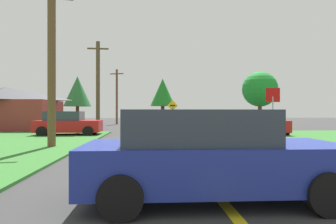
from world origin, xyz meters
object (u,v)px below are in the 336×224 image
(parked_car_near_building, at_px, (68,124))
(direction_sign, at_px, (173,112))
(pine_tree_center, at_px, (163,93))
(car_on_crossroad, at_px, (262,123))
(utility_pole_far, at_px, (117,96))
(stop_sign, at_px, (273,103))
(car_behind_on_main_road, at_px, (208,155))
(utility_pole_mid, at_px, (98,85))
(barn, at_px, (6,109))
(car_approaching_junction, at_px, (178,121))
(utility_pole_near, at_px, (52,64))
(oak_tree_left, at_px, (260,89))
(oak_tree_right, at_px, (77,92))

(parked_car_near_building, distance_m, direction_sign, 8.81)
(parked_car_near_building, distance_m, pine_tree_center, 14.61)
(car_on_crossroad, relative_size, utility_pole_far, 0.66)
(utility_pole_far, bearing_deg, stop_sign, -63.22)
(car_behind_on_main_road, xyz_separation_m, utility_pole_mid, (-5.45, 20.33, 3.12))
(car_behind_on_main_road, relative_size, barn, 0.57)
(car_approaching_junction, height_order, utility_pole_near, utility_pole_near)
(direction_sign, xyz_separation_m, barn, (-14.09, 1.05, 0.25))
(parked_car_near_building, height_order, utility_pole_near, utility_pole_near)
(utility_pole_far, bearing_deg, car_approaching_junction, -60.71)
(car_on_crossroad, xyz_separation_m, parked_car_near_building, (-13.30, -0.13, -0.00))
(utility_pole_near, xyz_separation_m, utility_pole_mid, (-0.15, 12.49, 0.25))
(oak_tree_left, distance_m, oak_tree_right, 18.23)
(utility_pole_mid, relative_size, oak_tree_right, 1.49)
(utility_pole_far, bearing_deg, car_on_crossroad, -56.36)
(direction_sign, distance_m, pine_tree_center, 8.10)
(pine_tree_center, distance_m, oak_tree_right, 9.07)
(barn, bearing_deg, direction_sign, -4.27)
(car_approaching_junction, bearing_deg, parked_car_near_building, 33.76)
(car_on_crossroad, bearing_deg, pine_tree_center, 23.95)
(utility_pole_near, distance_m, oak_tree_left, 21.65)
(parked_car_near_building, height_order, oak_tree_right, oak_tree_right)
(pine_tree_center, bearing_deg, oak_tree_right, -162.84)
(parked_car_near_building, relative_size, utility_pole_mid, 0.55)
(stop_sign, xyz_separation_m, car_on_crossroad, (0.93, 3.92, -1.28))
(direction_sign, bearing_deg, stop_sign, -59.70)
(utility_pole_mid, bearing_deg, barn, 179.61)
(car_behind_on_main_road, xyz_separation_m, barn, (-13.14, 20.38, 1.05))
(stop_sign, relative_size, car_approaching_junction, 0.63)
(utility_pole_near, bearing_deg, car_approaching_junction, 62.09)
(oak_tree_right, bearing_deg, utility_pole_near, -80.18)
(stop_sign, bearing_deg, car_on_crossroad, -98.17)
(stop_sign, xyz_separation_m, utility_pole_near, (-11.22, -2.98, 1.59))
(oak_tree_left, height_order, barn, oak_tree_left)
(utility_pole_near, bearing_deg, direction_sign, 61.47)
(oak_tree_right, bearing_deg, utility_pole_mid, -56.50)
(car_on_crossroad, relative_size, oak_tree_left, 0.84)
(car_approaching_junction, bearing_deg, oak_tree_left, -168.26)
(stop_sign, xyz_separation_m, utility_pole_far, (-11.11, 22.00, 1.59))
(car_on_crossroad, relative_size, utility_pole_mid, 0.61)
(car_approaching_junction, relative_size, oak_tree_right, 0.91)
(utility_pole_mid, bearing_deg, oak_tree_left, 10.37)
(parked_car_near_building, bearing_deg, oak_tree_left, 26.52)
(utility_pole_far, height_order, barn, utility_pole_far)
(car_on_crossroad, bearing_deg, utility_pole_near, 116.37)
(car_behind_on_main_road, bearing_deg, utility_pole_mid, 105.57)
(oak_tree_left, bearing_deg, parked_car_near_building, -152.54)
(car_on_crossroad, xyz_separation_m, utility_pole_mid, (-12.30, 5.59, 3.12))
(barn, bearing_deg, oak_tree_right, 39.36)
(utility_pole_far, distance_m, direction_sign, 14.96)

